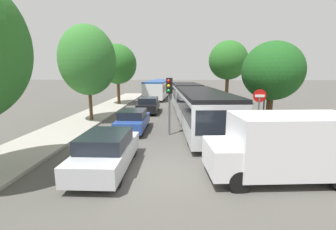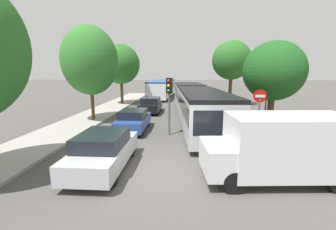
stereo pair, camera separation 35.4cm
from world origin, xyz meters
The scene contains 15 objects.
ground_plane centered at (0.00, 0.00, 0.00)m, with size 200.00×200.00×0.00m, color #4F4C47.
kerb_strip_left centered at (-6.48, 12.50, 0.07)m, with size 3.20×34.99×0.14m, color #9E998E.
articulated_bus centered at (2.06, 9.96, 1.48)m, with size 3.79×17.39×2.56m.
city_bus_rear centered at (-1.95, 25.00, 1.45)m, with size 3.27×11.80×2.51m.
queued_car_silver centered at (-1.97, 0.02, 0.74)m, with size 1.79×4.23×1.47m.
queued_car_blue centered at (-2.07, 5.85, 0.69)m, with size 1.67×3.94×1.37m.
queued_car_black centered at (-1.89, 12.44, 0.73)m, with size 1.75×4.13×1.44m.
white_van centered at (4.49, -0.50, 1.24)m, with size 5.14×2.34×2.31m.
traffic_light centered at (0.28, 5.02, 2.50)m, with size 0.37×0.39×3.40m.
no_entry_sign centered at (5.17, 4.13, 1.88)m, with size 0.70×0.08×2.82m.
direction_sign_post centered at (6.55, 6.99, 2.57)m, with size 0.25×1.40×3.60m.
tree_left_mid centered at (-5.79, 8.47, 4.55)m, with size 4.07×4.07×7.09m.
tree_left_far centered at (-6.05, 17.50, 4.48)m, with size 4.25×4.25×6.81m.
tree_right_near centered at (6.33, 5.49, 3.68)m, with size 3.49×3.49×5.50m.
tree_right_mid centered at (6.43, 17.88, 4.89)m, with size 4.28×4.28×7.15m.
Camera 2 is at (1.06, -8.07, 3.73)m, focal length 24.00 mm.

